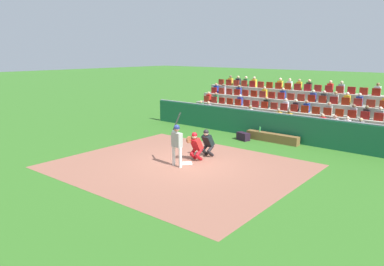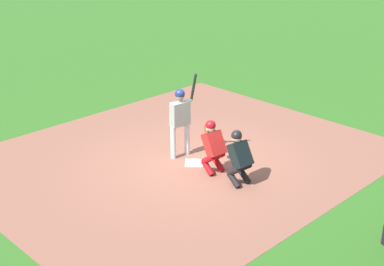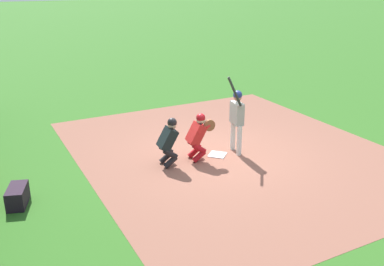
# 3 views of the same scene
# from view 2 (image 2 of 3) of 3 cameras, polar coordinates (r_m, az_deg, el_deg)

# --- Properties ---
(ground_plane) EXTENTS (160.00, 160.00, 0.00)m
(ground_plane) POSITION_cam_2_polar(r_m,az_deg,el_deg) (13.21, 0.24, -3.19)
(ground_plane) COLOR #306720
(infield_dirt_patch) EXTENTS (9.72, 8.24, 0.01)m
(infield_dirt_patch) POSITION_cam_2_polar(r_m,az_deg,el_deg) (13.54, -1.21, -2.50)
(infield_dirt_patch) COLOR #8E5846
(infield_dirt_patch) RESTS_ON ground_plane
(home_plate_marker) EXTENTS (0.62, 0.62, 0.02)m
(home_plate_marker) POSITION_cam_2_polar(r_m,az_deg,el_deg) (13.20, 0.24, -3.12)
(home_plate_marker) COLOR white
(home_plate_marker) RESTS_ON infield_dirt_patch
(batter_at_plate) EXTENTS (0.61, 0.57, 2.18)m
(batter_at_plate) POSITION_cam_2_polar(r_m,az_deg,el_deg) (13.18, -1.19, 1.85)
(batter_at_plate) COLOR silver
(batter_at_plate) RESTS_ON ground_plane
(catcher_crouching) EXTENTS (0.49, 0.71, 1.27)m
(catcher_crouching) POSITION_cam_2_polar(r_m,az_deg,el_deg) (12.54, 2.16, -1.09)
(catcher_crouching) COLOR #B11119
(catcher_crouching) RESTS_ON ground_plane
(home_plate_umpire) EXTENTS (0.48, 0.51, 1.26)m
(home_plate_umpire) POSITION_cam_2_polar(r_m,az_deg,el_deg) (12.03, 4.89, -2.32)
(home_plate_umpire) COLOR black
(home_plate_umpire) RESTS_ON ground_plane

